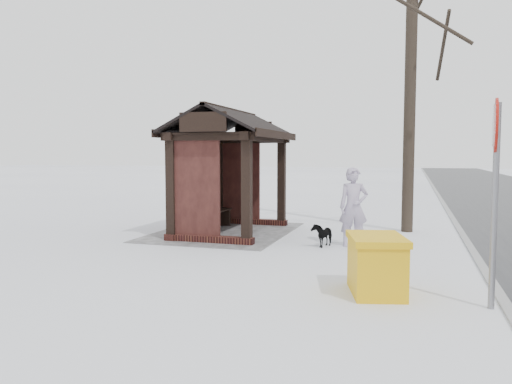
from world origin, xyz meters
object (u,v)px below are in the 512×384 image
at_px(dog, 323,234).
at_px(grit_bin, 376,264).
at_px(bus_shelter, 225,146).
at_px(pedestrian, 353,207).
at_px(road_sign, 495,161).

xyz_separation_m(dog, grit_bin, (3.36, 1.34, 0.16)).
xyz_separation_m(bus_shelter, pedestrian, (0.96, 3.28, -1.32)).
xyz_separation_m(pedestrian, road_sign, (3.83, 2.17, 1.05)).
height_order(bus_shelter, dog, bus_shelter).
distance_m(pedestrian, dog, 0.88).
xyz_separation_m(dog, road_sign, (3.62, 2.79, 1.64)).
bearing_deg(dog, bus_shelter, 172.66).
height_order(dog, road_sign, road_sign).
bearing_deg(grit_bin, bus_shelter, -152.71).
relative_size(bus_shelter, dog, 5.93).
height_order(bus_shelter, road_sign, bus_shelter).
bearing_deg(pedestrian, bus_shelter, 146.35).
bearing_deg(dog, pedestrian, 34.78).
relative_size(pedestrian, grit_bin, 1.37).
height_order(pedestrian, dog, pedestrian).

